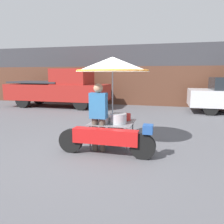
% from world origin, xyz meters
% --- Properties ---
extents(ground_plane, '(36.00, 36.00, 0.00)m').
position_xyz_m(ground_plane, '(0.00, 0.00, 0.00)').
color(ground_plane, '#56565B').
extents(shopfront_building, '(28.00, 2.06, 3.35)m').
position_xyz_m(shopfront_building, '(0.00, 8.59, 1.67)').
color(shopfront_building, '#38383D').
rests_on(shopfront_building, ground).
extents(vendor_motorcycle_cart, '(2.16, 1.72, 2.15)m').
position_xyz_m(vendor_motorcycle_cart, '(0.17, 0.22, 1.62)').
color(vendor_motorcycle_cart, black).
rests_on(vendor_motorcycle_cart, ground).
extents(vendor_person, '(0.38, 0.22, 1.56)m').
position_xyz_m(vendor_person, '(-0.07, -0.08, 0.87)').
color(vendor_person, '#4C473D').
rests_on(vendor_person, ground).
extents(pickup_truck, '(5.46, 1.78, 2.02)m').
position_xyz_m(pickup_truck, '(-4.16, 5.93, 0.97)').
color(pickup_truck, black).
rests_on(pickup_truck, ground).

